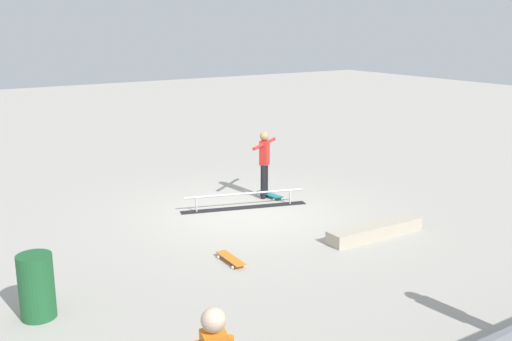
{
  "coord_description": "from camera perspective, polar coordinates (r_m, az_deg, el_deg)",
  "views": [
    {
      "loc": [
        6.79,
        10.78,
        4.2
      ],
      "look_at": [
        -0.2,
        0.11,
        1.0
      ],
      "focal_mm": 41.68,
      "sensor_mm": 36.0,
      "label": 1
    }
  ],
  "objects": [
    {
      "name": "skater_main",
      "position": [
        14.36,
        0.81,
        1.05
      ],
      "size": [
        1.14,
        0.81,
        1.65
      ],
      "rotation": [
        0.0,
        0.0,
        0.6
      ],
      "color": "black",
      "rests_on": "ground_plane"
    },
    {
      "name": "grind_rail",
      "position": [
        13.78,
        -1.14,
        -2.97
      ],
      "size": [
        2.9,
        1.12,
        0.37
      ],
      "rotation": [
        0.0,
        0.0,
        -0.31
      ],
      "color": "black",
      "rests_on": "ground_plane"
    },
    {
      "name": "loose_skateboard_orange",
      "position": [
        10.78,
        -2.43,
        -8.44
      ],
      "size": [
        0.29,
        0.81,
        0.09
      ],
      "rotation": [
        0.0,
        0.0,
        1.53
      ],
      "color": "orange",
      "rests_on": "ground_plane"
    },
    {
      "name": "skateboard_main",
      "position": [
        14.61,
        1.3,
        -2.32
      ],
      "size": [
        0.35,
        0.82,
        0.09
      ],
      "rotation": [
        0.0,
        0.0,
        1.73
      ],
      "color": "teal",
      "rests_on": "ground_plane"
    },
    {
      "name": "ground_plane",
      "position": [
        13.41,
        -1.0,
        -4.16
      ],
      "size": [
        60.0,
        60.0,
        0.0
      ],
      "primitive_type": "plane",
      "color": "#ADA89E"
    },
    {
      "name": "skate_ledge",
      "position": [
        12.22,
        11.38,
        -5.66
      ],
      "size": [
        2.23,
        0.47,
        0.26
      ],
      "primitive_type": "cube",
      "rotation": [
        0.0,
        0.0,
        -0.02
      ],
      "color": "#B2A893",
      "rests_on": "ground_plane"
    },
    {
      "name": "trash_bin",
      "position": [
        9.3,
        -20.32,
        -10.39
      ],
      "size": [
        0.51,
        0.51,
        0.97
      ],
      "primitive_type": "cylinder",
      "color": "#1E592D",
      "rests_on": "ground_plane"
    }
  ]
}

